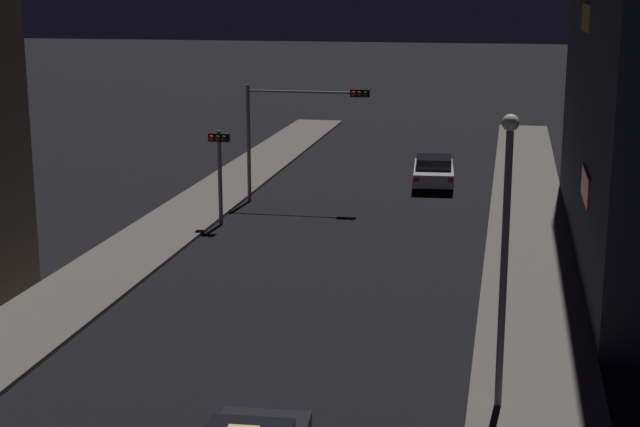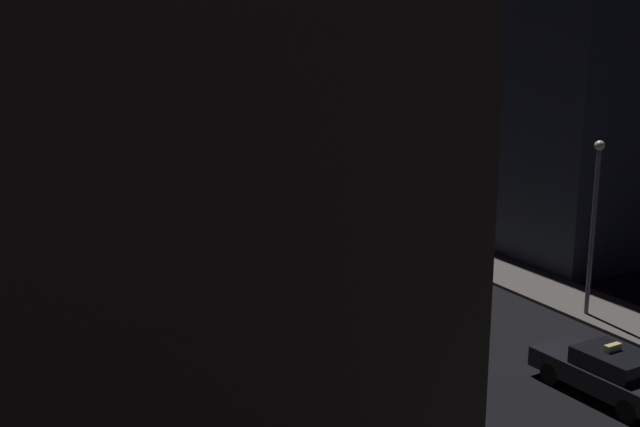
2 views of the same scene
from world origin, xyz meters
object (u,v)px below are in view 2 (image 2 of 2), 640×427
object	(u,v)px
traffic_light_left_kerb	(181,200)
street_lamp_near_block	(594,213)
far_car	(257,193)
traffic_light_overhead	(195,162)
sign_pole_left	(409,389)
taxi	(609,373)

from	to	relation	value
traffic_light_left_kerb	street_lamp_near_block	distance (m)	18.75
far_car	street_lamp_near_block	world-z (taller)	street_lamp_near_block
traffic_light_overhead	traffic_light_left_kerb	distance (m)	4.89
traffic_light_left_kerb	traffic_light_overhead	bearing A→B (deg)	63.86
sign_pole_left	street_lamp_near_block	bearing A→B (deg)	28.48
sign_pole_left	traffic_light_left_kerb	bearing A→B (deg)	86.46
traffic_light_overhead	sign_pole_left	distance (m)	26.38
far_car	street_lamp_near_block	bearing A→B (deg)	-82.04
street_lamp_near_block	traffic_light_left_kerb	bearing A→B (deg)	125.84
taxi	traffic_light_overhead	distance (m)	25.13
far_car	traffic_light_left_kerb	xyz separation A→B (m)	(-7.56, -9.08, 1.93)
traffic_light_overhead	sign_pole_left	world-z (taller)	traffic_light_overhead
far_car	traffic_light_left_kerb	size ratio (longest dim) A/B	1.23
far_car	sign_pole_left	distance (m)	32.23
far_car	sign_pole_left	size ratio (longest dim) A/B	1.11
taxi	sign_pole_left	xyz separation A→B (m)	(-7.91, -1.58, 1.89)
far_car	street_lamp_near_block	distance (m)	24.69
taxi	traffic_light_overhead	xyz separation A→B (m)	(-4.45, 24.55, 2.99)
far_car	sign_pole_left	bearing A→B (deg)	-106.08
traffic_light_left_kerb	far_car	bearing A→B (deg)	50.20
taxi	street_lamp_near_block	size ratio (longest dim) A/B	0.70
taxi	street_lamp_near_block	xyz separation A→B (m)	(4.39, 5.10, 3.22)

